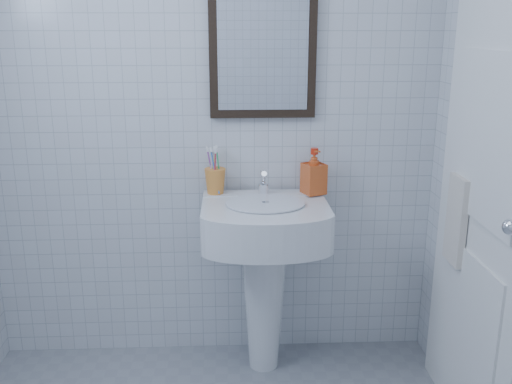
{
  "coord_description": "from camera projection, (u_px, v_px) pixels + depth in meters",
  "views": [
    {
      "loc": [
        0.09,
        -1.54,
        1.65
      ],
      "look_at": [
        0.2,
        0.86,
        0.96
      ],
      "focal_mm": 40.0,
      "sensor_mm": 36.0,
      "label": 1
    }
  ],
  "objects": [
    {
      "name": "soap_dispenser",
      "position": [
        314.0,
        171.0,
        2.72
      ],
      "size": [
        0.13,
        0.13,
        0.22
      ],
      "primitive_type": "imported",
      "rotation": [
        0.0,
        0.0,
        0.38
      ],
      "color": "#BB4812",
      "rests_on": "washbasin"
    },
    {
      "name": "hand_towel",
      "position": [
        456.0,
        220.0,
        2.41
      ],
      "size": [
        0.03,
        0.16,
        0.38
      ],
      "primitive_type": "cube",
      "color": "silver",
      "rests_on": "towel_ring"
    },
    {
      "name": "faucet",
      "position": [
        263.0,
        184.0,
        2.73
      ],
      "size": [
        0.05,
        0.11,
        0.13
      ],
      "color": "silver",
      "rests_on": "washbasin"
    },
    {
      "name": "toothbrush_cup",
      "position": [
        215.0,
        181.0,
        2.74
      ],
      "size": [
        0.11,
        0.11,
        0.12
      ],
      "primitive_type": null,
      "rotation": [
        0.0,
        0.0,
        0.05
      ],
      "color": "orange",
      "rests_on": "washbasin"
    },
    {
      "name": "washbasin",
      "position": [
        264.0,
        257.0,
        2.72
      ],
      "size": [
        0.58,
        0.42,
        0.89
      ],
      "color": "white",
      "rests_on": "ground"
    },
    {
      "name": "wall_mirror",
      "position": [
        263.0,
        51.0,
        2.64
      ],
      "size": [
        0.5,
        0.04,
        0.62
      ],
      "color": "black",
      "rests_on": "wall_back"
    },
    {
      "name": "towel_ring",
      "position": [
        465.0,
        179.0,
        2.36
      ],
      "size": [
        0.01,
        0.18,
        0.18
      ],
      "primitive_type": "torus",
      "rotation": [
        0.0,
        1.57,
        0.0
      ],
      "color": "silver",
      "rests_on": "wall_right"
    },
    {
      "name": "wall_back",
      "position": [
        211.0,
        115.0,
        2.73
      ],
      "size": [
        2.2,
        0.02,
        2.5
      ],
      "primitive_type": "cube",
      "color": "silver",
      "rests_on": "ground"
    },
    {
      "name": "bathroom_door",
      "position": [
        485.0,
        201.0,
        2.23
      ],
      "size": [
        0.04,
        0.8,
        2.0
      ],
      "primitive_type": "cube",
      "color": "silver",
      "rests_on": "ground"
    }
  ]
}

